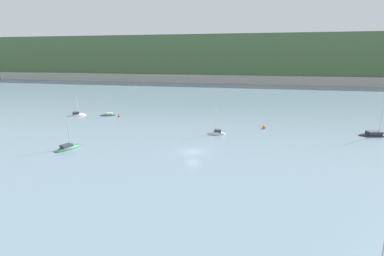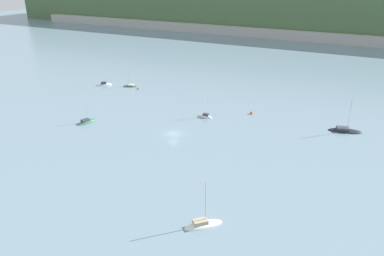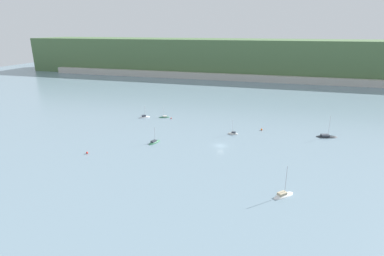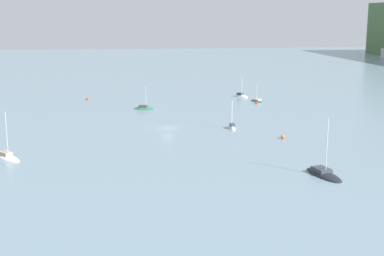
% 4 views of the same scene
% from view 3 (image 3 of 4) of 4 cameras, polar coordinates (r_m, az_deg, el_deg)
% --- Properties ---
extents(ground_plane, '(600.00, 600.00, 0.00)m').
position_cam_3_polar(ground_plane, '(116.85, 5.45, -3.40)').
color(ground_plane, slate).
extents(hillside_ridge, '(466.40, 57.08, 33.78)m').
position_cam_3_polar(hillside_ridge, '(295.46, 12.65, 12.86)').
color(hillside_ridge, '#4C6B42').
rests_on(hillside_ridge, ground_plane).
extents(shore_town_strip, '(396.44, 6.00, 5.51)m').
position_cam_3_polar(shore_town_strip, '(265.43, 11.93, 9.25)').
color(shore_town_strip, '#B7B2A8').
rests_on(shore_town_strip, ground_plane).
extents(sailboat_0, '(4.63, 1.59, 7.28)m').
position_cam_3_polar(sailboat_0, '(130.10, 7.80, -1.13)').
color(sailboat_0, white).
rests_on(sailboat_0, ground_plane).
extents(sailboat_2, '(5.34, 4.72, 7.15)m').
position_cam_3_polar(sailboat_2, '(155.08, -9.01, 2.03)').
color(sailboat_2, silver).
rests_on(sailboat_2, ground_plane).
extents(sailboat_3, '(9.41, 5.09, 10.39)m').
position_cam_3_polar(sailboat_3, '(137.66, 24.24, -1.54)').
color(sailboat_3, black).
rests_on(sailboat_3, ground_plane).
extents(sailboat_4, '(5.74, 3.84, 6.19)m').
position_cam_3_polar(sailboat_4, '(153.87, -5.34, 2.04)').
color(sailboat_4, '#2D6647').
rests_on(sailboat_4, ground_plane).
extents(sailboat_5, '(6.40, 6.40, 9.63)m').
position_cam_3_polar(sailboat_5, '(86.90, 16.99, -12.23)').
color(sailboat_5, white).
rests_on(sailboat_5, ground_plane).
extents(sailboat_6, '(3.85, 6.59, 7.30)m').
position_cam_3_polar(sailboat_6, '(120.26, -7.16, -2.77)').
color(sailboat_6, '#2D6647').
rests_on(sailboat_6, ground_plane).
extents(mooring_buoy_0, '(0.66, 0.66, 0.66)m').
position_cam_3_polar(mooring_buoy_0, '(151.13, -3.98, 1.87)').
color(mooring_buoy_0, red).
rests_on(mooring_buoy_0, ground_plane).
extents(mooring_buoy_1, '(0.86, 0.86, 0.86)m').
position_cam_3_polar(mooring_buoy_1, '(137.20, 13.12, -0.27)').
color(mooring_buoy_1, orange).
rests_on(mooring_buoy_1, ground_plane).
extents(mooring_buoy_2, '(0.77, 0.77, 0.77)m').
position_cam_3_polar(mooring_buoy_2, '(115.56, -19.36, -4.46)').
color(mooring_buoy_2, red).
rests_on(mooring_buoy_2, ground_plane).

